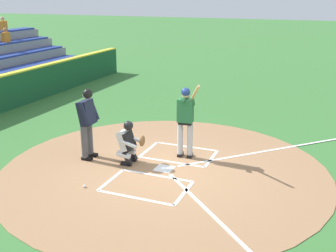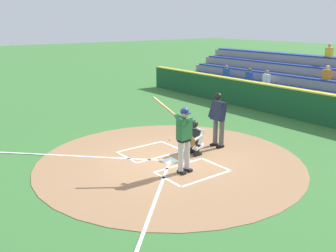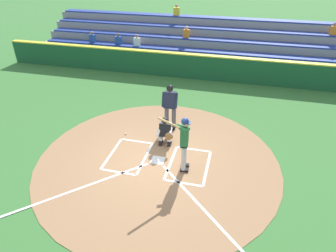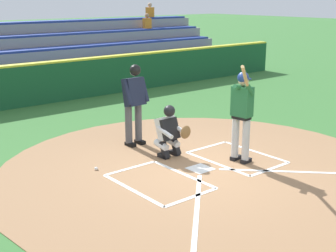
{
  "view_description": "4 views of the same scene",
  "coord_description": "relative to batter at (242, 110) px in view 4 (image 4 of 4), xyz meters",
  "views": [
    {
      "loc": [
        8.72,
        3.61,
        4.16
      ],
      "look_at": [
        -0.49,
        -0.1,
        0.96
      ],
      "focal_mm": 44.54,
      "sensor_mm": 36.0,
      "label": 1
    },
    {
      "loc": [
        -8.4,
        6.43,
        4.1
      ],
      "look_at": [
        -0.28,
        0.28,
        1.22
      ],
      "focal_mm": 39.81,
      "sensor_mm": 36.0,
      "label": 2
    },
    {
      "loc": [
        -2.28,
        7.69,
        6.19
      ],
      "look_at": [
        -0.27,
        -0.31,
        1.21
      ],
      "focal_mm": 32.24,
      "sensor_mm": 36.0,
      "label": 3
    },
    {
      "loc": [
        5.98,
        6.25,
        3.31
      ],
      "look_at": [
        0.39,
        -0.53,
        0.85
      ],
      "focal_mm": 49.78,
      "sensor_mm": 36.0,
      "label": 4
    }
  ],
  "objects": [
    {
      "name": "baseball",
      "position": [
        2.53,
        -1.48,
        -1.06
      ],
      "size": [
        0.07,
        0.07,
        0.07
      ],
      "primitive_type": "sphere",
      "color": "white",
      "rests_on": "ground"
    },
    {
      "name": "home_plate_and_chalk",
      "position": [
        0.91,
        0.66,
        -1.08
      ],
      "size": [
        7.93,
        4.91,
        0.01
      ],
      "color": "white",
      "rests_on": "dirt_circle"
    },
    {
      "name": "catcher",
      "position": [
        0.89,
        -1.2,
        -0.51
      ],
      "size": [
        0.6,
        0.6,
        1.13
      ],
      "color": "black",
      "rests_on": "ground"
    },
    {
      "name": "plate_umpire",
      "position": [
        1.0,
        -2.3,
        -0.02
      ],
      "size": [
        0.59,
        0.43,
        1.86
      ],
      "color": "#4C4C51",
      "rests_on": "ground"
    },
    {
      "name": "backstop_wall",
      "position": [
        0.91,
        -7.72,
        -0.45
      ],
      "size": [
        22.0,
        0.36,
        1.31
      ],
      "color": "#19512D",
      "rests_on": "ground"
    },
    {
      "name": "batter",
      "position": [
        0.0,
        0.0,
        0.0
      ],
      "size": [
        0.89,
        0.8,
        2.13
      ],
      "color": "#BCBCBC",
      "rests_on": "ground"
    },
    {
      "name": "dirt_circle",
      "position": [
        0.91,
        -0.22,
        -1.09
      ],
      "size": [
        8.0,
        8.0,
        0.01
      ],
      "primitive_type": "cylinder",
      "color": "#99704C",
      "rests_on": "ground"
    },
    {
      "name": "ground_plane",
      "position": [
        0.91,
        -0.22,
        -1.1
      ],
      "size": [
        120.0,
        120.0,
        0.0
      ],
      "primitive_type": "plane",
      "color": "#387033"
    }
  ]
}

